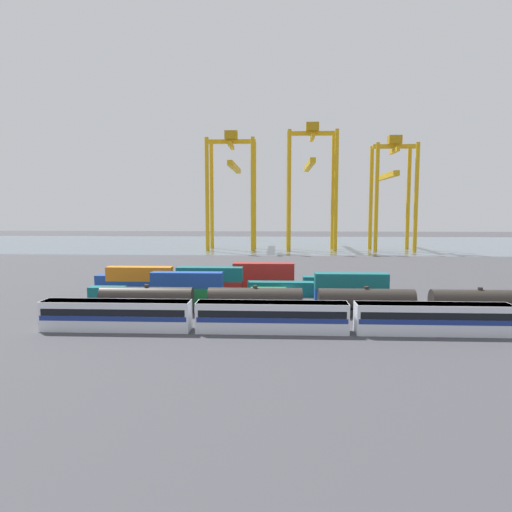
# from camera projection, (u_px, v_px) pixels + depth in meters

# --- Properties ---
(ground_plane) EXTENTS (420.00, 420.00, 0.00)m
(ground_plane) POSITION_uv_depth(u_px,v_px,m) (284.00, 269.00, 119.27)
(ground_plane) COLOR #424247
(harbour_water) EXTENTS (400.00, 110.00, 0.01)m
(harbour_water) POSITION_uv_depth(u_px,v_px,m) (281.00, 244.00, 209.41)
(harbour_water) COLOR slate
(harbour_water) RESTS_ON ground_plane
(passenger_train) EXTENTS (60.15, 3.14, 3.90)m
(passenger_train) POSITION_uv_depth(u_px,v_px,m) (272.00, 316.00, 57.90)
(passenger_train) COLOR silver
(passenger_train) RESTS_ON ground_plane
(freight_tank_row) EXTENTS (79.72, 3.01, 4.47)m
(freight_tank_row) POSITION_uv_depth(u_px,v_px,m) (366.00, 302.00, 66.50)
(freight_tank_row) COLOR #232326
(freight_tank_row) RESTS_ON ground_plane
(shipping_container_0) EXTENTS (6.04, 2.44, 2.60)m
(shipping_container_0) POSITION_uv_depth(u_px,v_px,m) (107.00, 294.00, 77.09)
(shipping_container_0) COLOR #146066
(shipping_container_0) RESTS_ON ground_plane
(shipping_container_1) EXTENTS (12.10, 2.44, 2.60)m
(shipping_container_1) POSITION_uv_depth(u_px,v_px,m) (187.00, 295.00, 76.44)
(shipping_container_1) COLOR #197538
(shipping_container_1) RESTS_ON ground_plane
(shipping_container_2) EXTENTS (12.10, 2.44, 2.60)m
(shipping_container_2) POSITION_uv_depth(u_px,v_px,m) (187.00, 280.00, 76.18)
(shipping_container_2) COLOR #1C4299
(shipping_container_2) RESTS_ON shipping_container_1
(shipping_container_3) EXTENTS (6.04, 2.44, 2.60)m
(shipping_container_3) POSITION_uv_depth(u_px,v_px,m) (268.00, 296.00, 75.80)
(shipping_container_3) COLOR #197538
(shipping_container_3) RESTS_ON ground_plane
(shipping_container_4) EXTENTS (12.10, 2.44, 2.60)m
(shipping_container_4) POSITION_uv_depth(u_px,v_px,m) (351.00, 296.00, 75.15)
(shipping_container_4) COLOR #1C4299
(shipping_container_4) RESTS_ON ground_plane
(shipping_container_5) EXTENTS (12.10, 2.44, 2.60)m
(shipping_container_5) POSITION_uv_depth(u_px,v_px,m) (351.00, 281.00, 74.89)
(shipping_container_5) COLOR #146066
(shipping_container_5) RESTS_ON shipping_container_4
(shipping_container_6) EXTENTS (12.10, 2.44, 2.60)m
(shipping_container_6) POSITION_uv_depth(u_px,v_px,m) (140.00, 288.00, 83.67)
(shipping_container_6) COLOR #1C4299
(shipping_container_6) RESTS_ON ground_plane
(shipping_container_7) EXTENTS (12.10, 2.44, 2.60)m
(shipping_container_7) POSITION_uv_depth(u_px,v_px,m) (140.00, 274.00, 83.41)
(shipping_container_7) COLOR orange
(shipping_container_7) RESTS_ON shipping_container_6
(shipping_container_8) EXTENTS (12.10, 2.44, 2.60)m
(shipping_container_8) POSITION_uv_depth(u_px,v_px,m) (210.00, 288.00, 83.06)
(shipping_container_8) COLOR #AD211C
(shipping_container_8) RESTS_ON ground_plane
(shipping_container_9) EXTENTS (12.10, 2.44, 2.60)m
(shipping_container_9) POSITION_uv_depth(u_px,v_px,m) (210.00, 274.00, 82.80)
(shipping_container_9) COLOR #146066
(shipping_container_9) RESTS_ON shipping_container_8
(shipping_container_10) EXTENTS (12.10, 2.44, 2.60)m
(shipping_container_10) POSITION_uv_depth(u_px,v_px,m) (281.00, 289.00, 82.45)
(shipping_container_10) COLOR #146066
(shipping_container_10) RESTS_ON ground_plane
(shipping_container_11) EXTENTS (12.10, 2.44, 2.60)m
(shipping_container_11) POSITION_uv_depth(u_px,v_px,m) (353.00, 289.00, 81.84)
(shipping_container_11) COLOR maroon
(shipping_container_11) RESTS_ON ground_plane
(shipping_container_12) EXTENTS (12.10, 2.44, 2.60)m
(shipping_container_12) POSITION_uv_depth(u_px,v_px,m) (126.00, 282.00, 90.66)
(shipping_container_12) COLOR #1C4299
(shipping_container_12) RESTS_ON ground_plane
(shipping_container_13) EXTENTS (12.10, 2.44, 2.60)m
(shipping_container_13) POSITION_uv_depth(u_px,v_px,m) (194.00, 282.00, 90.01)
(shipping_container_13) COLOR silver
(shipping_container_13) RESTS_ON ground_plane
(shipping_container_14) EXTENTS (12.10, 2.44, 2.60)m
(shipping_container_14) POSITION_uv_depth(u_px,v_px,m) (264.00, 283.00, 89.36)
(shipping_container_14) COLOR #AD211C
(shipping_container_14) RESTS_ON ground_plane
(shipping_container_15) EXTENTS (12.10, 2.44, 2.60)m
(shipping_container_15) POSITION_uv_depth(u_px,v_px,m) (264.00, 270.00, 89.09)
(shipping_container_15) COLOR #AD211C
(shipping_container_15) RESTS_ON shipping_container_14
(shipping_container_16) EXTENTS (12.10, 2.44, 2.60)m
(shipping_container_16) POSITION_uv_depth(u_px,v_px,m) (334.00, 283.00, 88.71)
(shipping_container_16) COLOR #146066
(shipping_container_16) RESTS_ON ground_plane
(gantry_crane_west) EXTENTS (18.89, 40.40, 45.90)m
(gantry_crane_west) POSITION_uv_depth(u_px,v_px,m) (232.00, 178.00, 178.45)
(gantry_crane_west) COLOR gold
(gantry_crane_west) RESTS_ON ground_plane
(gantry_crane_central) EXTENTS (19.25, 40.45, 48.78)m
(gantry_crane_central) POSITION_uv_depth(u_px,v_px,m) (311.00, 175.00, 176.90)
(gantry_crane_central) COLOR gold
(gantry_crane_central) RESTS_ON ground_plane
(gantry_crane_east) EXTENTS (16.25, 35.10, 43.68)m
(gantry_crane_east) POSITION_uv_depth(u_px,v_px,m) (392.00, 183.00, 175.14)
(gantry_crane_east) COLOR gold
(gantry_crane_east) RESTS_ON ground_plane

